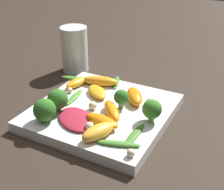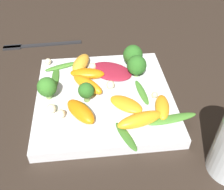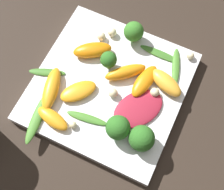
% 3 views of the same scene
% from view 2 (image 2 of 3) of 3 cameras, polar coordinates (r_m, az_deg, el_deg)
% --- Properties ---
extents(ground_plane, '(2.40, 2.40, 0.00)m').
position_cam_2_polar(ground_plane, '(0.50, -1.68, -1.44)').
color(ground_plane, '#2D231C').
extents(plate, '(0.25, 0.25, 0.02)m').
position_cam_2_polar(plate, '(0.49, -1.70, -0.56)').
color(plate, white).
rests_on(plate, ground_plane).
extents(fork, '(0.02, 0.19, 0.01)m').
position_cam_2_polar(fork, '(0.68, -16.66, 10.40)').
color(fork, '#262628').
rests_on(fork, ground_plane).
extents(radicchio_leaf_0, '(0.10, 0.11, 0.01)m').
position_cam_2_polar(radicchio_leaf_0, '(0.53, -0.26, 5.24)').
color(radicchio_leaf_0, maroon).
rests_on(radicchio_leaf_0, plate).
extents(orange_segment_0, '(0.07, 0.06, 0.02)m').
position_cam_2_polar(orange_segment_0, '(0.49, -5.33, 2.34)').
color(orange_segment_0, orange).
rests_on(orange_segment_0, plate).
extents(orange_segment_1, '(0.04, 0.08, 0.02)m').
position_cam_2_polar(orange_segment_1, '(0.42, 6.09, -5.36)').
color(orange_segment_1, orange).
rests_on(orange_segment_1, plate).
extents(orange_segment_2, '(0.07, 0.06, 0.02)m').
position_cam_2_polar(orange_segment_2, '(0.44, -6.84, -3.56)').
color(orange_segment_2, orange).
rests_on(orange_segment_2, plate).
extents(orange_segment_3, '(0.07, 0.05, 0.02)m').
position_cam_2_polar(orange_segment_3, '(0.54, -6.79, 6.88)').
color(orange_segment_3, '#FCAD33').
rests_on(orange_segment_3, plate).
extents(orange_segment_4, '(0.04, 0.07, 0.02)m').
position_cam_2_polar(orange_segment_4, '(0.52, -5.39, 4.69)').
color(orange_segment_4, orange).
rests_on(orange_segment_4, plate).
extents(orange_segment_5, '(0.06, 0.07, 0.01)m').
position_cam_2_polar(orange_segment_5, '(0.45, 3.09, -1.99)').
color(orange_segment_5, orange).
rests_on(orange_segment_5, plate).
extents(orange_segment_6, '(0.06, 0.04, 0.02)m').
position_cam_2_polar(orange_segment_6, '(0.45, 10.87, -2.56)').
color(orange_segment_6, orange).
rests_on(orange_segment_6, plate).
extents(broccoli_floret_0, '(0.04, 0.04, 0.04)m').
position_cam_2_polar(broccoli_floret_0, '(0.55, 4.56, 8.66)').
color(broccoli_floret_0, '#7A9E51').
rests_on(broccoli_floret_0, plate).
extents(broccoli_floret_1, '(0.04, 0.04, 0.04)m').
position_cam_2_polar(broccoli_floret_1, '(0.51, 5.38, 6.45)').
color(broccoli_floret_1, '#7A9E51').
rests_on(broccoli_floret_1, plate).
extents(broccoli_floret_2, '(0.04, 0.04, 0.04)m').
position_cam_2_polar(broccoli_floret_2, '(0.47, -13.95, 1.62)').
color(broccoli_floret_2, '#84AD5B').
rests_on(broccoli_floret_2, plate).
extents(broccoli_floret_3, '(0.03, 0.03, 0.04)m').
position_cam_2_polar(broccoli_floret_3, '(0.46, -5.65, 0.90)').
color(broccoli_floret_3, '#7A9E51').
rests_on(broccoli_floret_3, plate).
extents(arugula_sprig_0, '(0.08, 0.02, 0.00)m').
position_cam_2_polar(arugula_sprig_0, '(0.53, -12.22, 3.79)').
color(arugula_sprig_0, '#3D7528').
rests_on(arugula_sprig_0, plate).
extents(arugula_sprig_1, '(0.07, 0.02, 0.01)m').
position_cam_2_polar(arugula_sprig_1, '(0.49, 6.50, 0.64)').
color(arugula_sprig_1, '#47842D').
rests_on(arugula_sprig_1, plate).
extents(arugula_sprig_2, '(0.03, 0.09, 0.01)m').
position_cam_2_polar(arugula_sprig_2, '(0.44, 12.82, -5.09)').
color(arugula_sprig_2, '#47842D').
rests_on(arugula_sprig_2, plate).
extents(arugula_sprig_3, '(0.04, 0.07, 0.01)m').
position_cam_2_polar(arugula_sprig_3, '(0.55, -10.82, 6.16)').
color(arugula_sprig_3, '#47842D').
rests_on(arugula_sprig_3, plate).
extents(arugula_sprig_4, '(0.06, 0.04, 0.00)m').
position_cam_2_polar(arugula_sprig_4, '(0.41, 3.06, -8.94)').
color(arugula_sprig_4, '#3D7528').
rests_on(arugula_sprig_4, plate).
extents(macadamia_nut_0, '(0.02, 0.02, 0.02)m').
position_cam_2_polar(macadamia_nut_0, '(0.45, -13.06, -2.89)').
color(macadamia_nut_0, beige).
rests_on(macadamia_nut_0, plate).
extents(macadamia_nut_1, '(0.02, 0.02, 0.02)m').
position_cam_2_polar(macadamia_nut_1, '(0.44, -11.15, -4.06)').
color(macadamia_nut_1, beige).
rests_on(macadamia_nut_1, plate).
extents(macadamia_nut_2, '(0.02, 0.02, 0.02)m').
position_cam_2_polar(macadamia_nut_2, '(0.54, -4.30, 6.16)').
color(macadamia_nut_2, beige).
rests_on(macadamia_nut_2, plate).
extents(macadamia_nut_3, '(0.02, 0.02, 0.02)m').
position_cam_2_polar(macadamia_nut_3, '(0.49, -0.33, 2.22)').
color(macadamia_nut_3, beige).
rests_on(macadamia_nut_3, plate).
extents(macadamia_nut_4, '(0.01, 0.01, 0.01)m').
position_cam_2_polar(macadamia_nut_4, '(0.57, -13.72, 7.09)').
color(macadamia_nut_4, beige).
rests_on(macadamia_nut_4, plate).
extents(macadamia_nut_5, '(0.01, 0.01, 0.01)m').
position_cam_2_polar(macadamia_nut_5, '(0.48, 9.26, 0.01)').
color(macadamia_nut_5, beige).
rests_on(macadamia_nut_5, plate).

